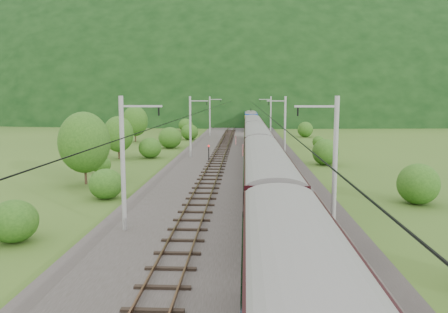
{
  "coord_description": "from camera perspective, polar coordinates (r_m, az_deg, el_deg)",
  "views": [
    {
      "loc": [
        0.99,
        -25.13,
        8.24
      ],
      "look_at": [
        -0.98,
        15.91,
        2.6
      ],
      "focal_mm": 35.0,
      "sensor_mm": 36.0,
      "label": 1
    }
  ],
  "objects": [
    {
      "name": "ground",
      "position": [
        26.47,
        0.47,
        -10.33
      ],
      "size": [
        600.0,
        600.0,
        0.0
      ],
      "primitive_type": "plane",
      "color": "#2C4816",
      "rests_on": "ground"
    },
    {
      "name": "train",
      "position": [
        29.38,
        5.46,
        -1.49
      ],
      "size": [
        2.96,
        165.45,
        5.15
      ],
      "color": "black",
      "rests_on": "ground"
    },
    {
      "name": "track_left",
      "position": [
        36.16,
        -2.71,
        -4.76
      ],
      "size": [
        2.4,
        220.0,
        0.27
      ],
      "color": "brown",
      "rests_on": "railbed"
    },
    {
      "name": "mountain_main",
      "position": [
        285.25,
        2.57,
        6.16
      ],
      "size": [
        504.0,
        360.0,
        244.0
      ],
      "primitive_type": "ellipsoid",
      "color": "black",
      "rests_on": "ground"
    },
    {
      "name": "track_right",
      "position": [
        36.03,
        4.94,
        -4.83
      ],
      "size": [
        2.4,
        220.0,
        0.27
      ],
      "color": "brown",
      "rests_on": "railbed"
    },
    {
      "name": "hazard_post_far",
      "position": [
        58.63,
        2.49,
        0.83
      ],
      "size": [
        0.17,
        0.17,
        1.64
      ],
      "primitive_type": "cylinder",
      "color": "red",
      "rests_on": "railbed"
    },
    {
      "name": "hazard_post_near",
      "position": [
        72.78,
        1.55,
        2.14
      ],
      "size": [
        0.16,
        0.16,
        1.48
      ],
      "primitive_type": "cylinder",
      "color": "red",
      "rests_on": "railbed"
    },
    {
      "name": "vegetation_right",
      "position": [
        38.53,
        19.7,
        -2.92
      ],
      "size": [
        6.94,
        106.02,
        2.86
      ],
      "color": "#1F4913",
      "rests_on": "ground"
    },
    {
      "name": "signal",
      "position": [
        54.99,
        -2.01,
        0.69
      ],
      "size": [
        0.21,
        0.21,
        1.91
      ],
      "color": "black",
      "rests_on": "railbed"
    },
    {
      "name": "mountain_ridge",
      "position": [
        347.01,
        -17.76,
        6.09
      ],
      "size": [
        336.0,
        280.0,
        132.0
      ],
      "primitive_type": "ellipsoid",
      "color": "black",
      "rests_on": "ground"
    },
    {
      "name": "catenary_right",
      "position": [
        57.48,
        7.89,
        4.01
      ],
      "size": [
        2.54,
        192.28,
        8.0
      ],
      "color": "gray",
      "rests_on": "railbed"
    },
    {
      "name": "catenary_left",
      "position": [
        57.69,
        -4.35,
        4.08
      ],
      "size": [
        2.54,
        192.28,
        8.0
      ],
      "color": "gray",
      "rests_on": "railbed"
    },
    {
      "name": "railbed",
      "position": [
        36.06,
        1.11,
        -5.15
      ],
      "size": [
        14.0,
        220.0,
        0.3
      ],
      "primitive_type": "cube",
      "color": "#38332D",
      "rests_on": "ground"
    },
    {
      "name": "overhead_wires",
      "position": [
        35.16,
        1.14,
        5.96
      ],
      "size": [
        4.83,
        198.0,
        0.03
      ],
      "color": "black",
      "rests_on": "ground"
    },
    {
      "name": "vegetation_left",
      "position": [
        46.89,
        -16.6,
        0.65
      ],
      "size": [
        13.44,
        144.92,
        6.87
      ],
      "color": "#1F4913",
      "rests_on": "ground"
    }
  ]
}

